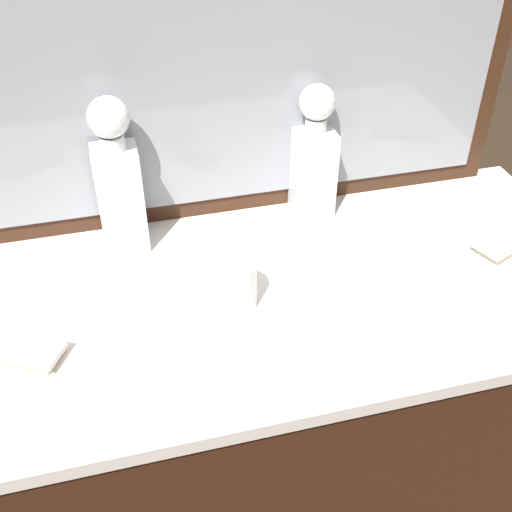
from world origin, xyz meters
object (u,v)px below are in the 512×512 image
at_px(crystal_decanter_far_left, 119,190).
at_px(silver_brush_left, 510,240).
at_px(crystal_decanter_center, 313,164).
at_px(silver_brush_rear, 20,350).
at_px(porcelain_dish, 488,285).
at_px(crystal_tumbler_far_left, 232,286).

distance_m(crystal_decanter_far_left, silver_brush_left, 0.77).
bearing_deg(crystal_decanter_center, silver_brush_rear, -154.00).
xyz_separation_m(crystal_decanter_far_left, crystal_decanter_center, (0.39, 0.02, -0.01)).
bearing_deg(silver_brush_left, crystal_decanter_far_left, 164.97).
xyz_separation_m(silver_brush_rear, silver_brush_left, (0.93, 0.07, 0.00)).
height_order(crystal_decanter_far_left, crystal_decanter_center, crystal_decanter_far_left).
relative_size(crystal_decanter_center, porcelain_dish, 4.66).
distance_m(crystal_decanter_far_left, crystal_tumbler_far_left, 0.29).
xyz_separation_m(crystal_decanter_far_left, porcelain_dish, (0.63, -0.30, -0.12)).
distance_m(silver_brush_rear, silver_brush_left, 0.93).
height_order(crystal_decanter_far_left, porcelain_dish, crystal_decanter_far_left).
bearing_deg(porcelain_dish, silver_brush_rear, 177.39).
height_order(crystal_decanter_center, porcelain_dish, crystal_decanter_center).
bearing_deg(porcelain_dish, crystal_decanter_center, 125.81).
bearing_deg(crystal_tumbler_far_left, crystal_decanter_center, 47.82).
bearing_deg(silver_brush_left, porcelain_dish, -135.97).
xyz_separation_m(crystal_decanter_far_left, silver_brush_rear, (-0.20, -0.27, -0.11)).
distance_m(crystal_tumbler_far_left, silver_brush_left, 0.57).
height_order(silver_brush_rear, porcelain_dish, silver_brush_rear).
bearing_deg(crystal_decanter_far_left, porcelain_dish, -25.78).
xyz_separation_m(crystal_decanter_center, crystal_tumbler_far_left, (-0.23, -0.25, -0.07)).
height_order(crystal_decanter_center, crystal_tumbler_far_left, crystal_decanter_center).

